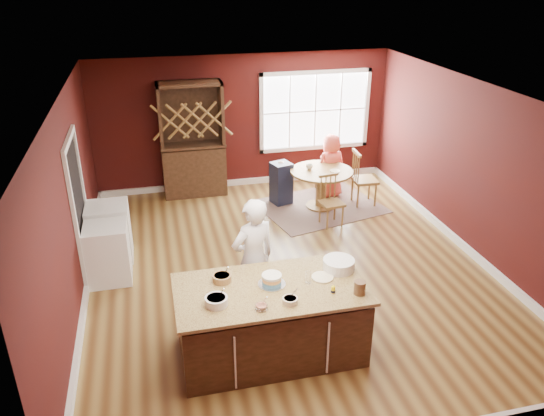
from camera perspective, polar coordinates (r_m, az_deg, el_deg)
The scene contains 28 objects.
room_shell at distance 7.66m, azimuth 1.77°, elevation 2.30°, with size 7.00×7.00×7.00m.
window at distance 11.19m, azimuth 4.65°, elevation 10.39°, with size 2.36×0.10×1.66m, color white, non-canonical shape.
doorway at distance 8.19m, azimuth -19.94°, elevation -0.22°, with size 0.08×1.26×2.13m, color white, non-canonical shape.
kitchen_island at distance 6.40m, azimuth -0.13°, elevation -12.16°, with size 2.20×1.15×0.92m.
dining_table at distance 10.08m, azimuth 5.32°, elevation 2.90°, with size 1.18×1.18×0.75m.
baker at distance 6.83m, azimuth -2.01°, elevation -5.52°, with size 0.61×0.40×1.68m, color silver.
layer_cake at distance 6.14m, azimuth -0.03°, elevation -7.72°, with size 0.32×0.32×0.13m, color white, non-canonical shape.
bowl_blue at distance 5.85m, azimuth -6.00°, elevation -9.92°, with size 0.25×0.25×0.10m, color white.
bowl_yellow at distance 6.24m, azimuth -5.41°, elevation -7.51°, with size 0.22×0.22×0.08m, color olive.
bowl_pink at distance 5.77m, azimuth -1.15°, elevation -10.60°, with size 0.14×0.14×0.05m, color silver.
bowl_olive at distance 5.86m, azimuth 1.96°, elevation -9.91°, with size 0.17×0.17×0.06m, color beige.
drinking_glass at distance 6.19m, azimuth 3.93°, elevation -7.43°, with size 0.07×0.07×0.15m, color silver.
dinner_plate at distance 6.32m, azimuth 5.45°, elevation -7.43°, with size 0.26×0.26×0.02m, color beige.
white_tub at distance 6.48m, azimuth 7.18°, elevation -6.04°, with size 0.38×0.38×0.13m, color silver.
stoneware_crock at distance 6.06m, azimuth 9.41°, elevation -8.45°, with size 0.13×0.13×0.16m, color #402C1E.
toy_figurine at distance 6.06m, azimuth 6.60°, elevation -8.67°, with size 0.05×0.05×0.09m, color #FFEC06, non-canonical shape.
rug at distance 10.28m, azimuth 5.20°, elevation 0.17°, with size 2.21×1.70×0.01m, color brown.
chair_east at distance 10.32m, azimuth 9.95°, elevation 3.25°, with size 0.46×0.44×1.10m, color brown, non-canonical shape.
chair_south at distance 9.41m, azimuth 6.45°, elevation 0.74°, with size 0.39×0.37×0.93m, color brown, non-canonical shape.
chair_north at distance 10.96m, azimuth 5.92°, elevation 4.47°, with size 0.41×0.39×0.97m, color brown, non-canonical shape.
seated_woman at distance 10.55m, azimuth 6.35°, elevation 4.52°, with size 0.63×0.41×1.29m, color #ED5444.
high_chair at distance 10.25m, azimuth 0.99°, elevation 2.78°, with size 0.35×0.35×0.86m, color black, non-canonical shape.
toddler at distance 10.09m, azimuth 0.69°, elevation 4.72°, with size 0.18×0.14×0.26m, color #8CA5BF, non-canonical shape.
table_plate at distance 9.98m, azimuth 6.78°, elevation 3.99°, with size 0.20×0.20×0.01m, color beige.
table_cup at distance 10.02m, azimuth 4.04°, elevation 4.45°, with size 0.13×0.13×0.10m, color silver.
hutch at distance 10.56m, azimuth -8.55°, elevation 7.23°, with size 1.24×0.52×2.27m, color #3C200E.
washer at distance 8.12m, azimuth -17.22°, elevation -4.67°, with size 0.61×0.59×0.88m, color white.
dryer at distance 8.68m, azimuth -17.07°, elevation -2.50°, with size 0.63×0.61×0.92m, color silver.
Camera 1 is at (-1.87, -6.82, 4.31)m, focal length 35.00 mm.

